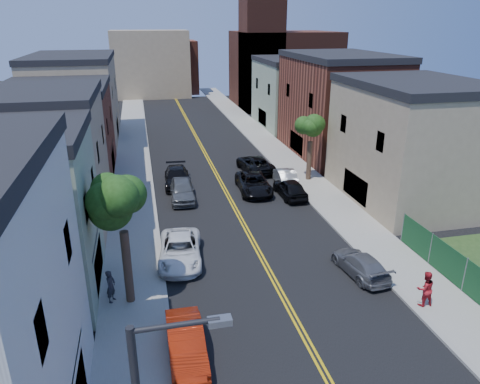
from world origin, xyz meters
TOP-DOWN VIEW (x-y plane):
  - sidewalk_left at (-7.90, 40.00)m, footprint 3.20×100.00m
  - sidewalk_right at (7.90, 40.00)m, footprint 3.20×100.00m
  - curb_left at (-6.15, 40.00)m, footprint 0.30×100.00m
  - curb_right at (6.15, 40.00)m, footprint 0.30×100.00m
  - bldg_left_tan_near at (-14.00, 25.00)m, footprint 9.00×10.00m
  - bldg_left_brick at (-14.00, 36.00)m, footprint 9.00×12.00m
  - bldg_left_tan_far at (-14.00, 50.00)m, footprint 9.00×16.00m
  - bldg_right_tan at (14.00, 24.00)m, footprint 9.00×12.00m
  - bldg_right_brick at (14.00, 38.00)m, footprint 9.00×14.00m
  - bldg_right_palegrn at (14.00, 52.00)m, footprint 9.00×12.00m
  - church at (16.33, 67.07)m, footprint 16.20×14.20m
  - backdrop_left at (-4.00, 82.00)m, footprint 14.00×8.00m
  - backdrop_center at (0.00, 86.00)m, footprint 10.00×8.00m
  - tree_left_mid at (-7.88, 14.01)m, footprint 5.20×5.20m
  - tree_right_far at (7.92, 30.01)m, footprint 4.40×4.40m
  - red_sedan at (-5.50, 9.32)m, footprint 1.56×4.44m
  - white_pickup at (-4.95, 17.76)m, footprint 3.06×5.64m
  - grey_car_left at (-3.80, 27.78)m, footprint 2.17×4.94m
  - black_car_left at (-3.94, 31.30)m, footprint 2.45×5.38m
  - grey_car_right at (5.05, 14.04)m, footprint 2.26×4.56m
  - black_car_right at (4.98, 26.51)m, footprint 1.95×4.57m
  - silver_car_right at (5.50, 29.60)m, footprint 1.80×4.46m
  - dark_car_right_far at (3.80, 33.64)m, footprint 3.08×5.71m
  - black_suv_lane at (2.31, 28.26)m, footprint 2.81×5.64m
  - pedestrian_left at (-8.83, 14.14)m, footprint 0.65×0.76m
  - pedestrian_right at (6.70, 10.33)m, footprint 0.95×0.76m

SIDE VIEW (x-z plane):
  - sidewalk_left at x=-7.90m, z-range 0.00..0.15m
  - sidewalk_right at x=7.90m, z-range 0.00..0.15m
  - curb_left at x=-6.15m, z-range 0.00..0.15m
  - curb_right at x=6.15m, z-range 0.00..0.15m
  - grey_car_right at x=5.05m, z-range 0.00..1.28m
  - silver_car_right at x=5.50m, z-range 0.00..1.44m
  - red_sedan at x=-5.50m, z-range 0.00..1.46m
  - white_pickup at x=-4.95m, z-range 0.00..1.50m
  - dark_car_right_far at x=3.80m, z-range 0.00..1.52m
  - black_car_left at x=-3.94m, z-range 0.00..1.53m
  - black_suv_lane at x=2.31m, z-range 0.00..1.53m
  - black_car_right at x=4.98m, z-range 0.00..1.54m
  - grey_car_left at x=-3.80m, z-range 0.00..1.66m
  - pedestrian_left at x=-8.83m, z-range 0.15..1.92m
  - pedestrian_right at x=6.70m, z-range 0.15..2.06m
  - bldg_left_brick at x=-14.00m, z-range 0.00..8.00m
  - bldg_right_palegrn at x=14.00m, z-range 0.00..8.50m
  - bldg_left_tan_near at x=-14.00m, z-range 0.00..9.00m
  - bldg_right_tan at x=14.00m, z-range 0.00..9.00m
  - bldg_left_tan_far at x=-14.00m, z-range 0.00..9.50m
  - bldg_right_brick at x=14.00m, z-range 0.00..10.00m
  - backdrop_center at x=0.00m, z-range 0.00..10.00m
  - tree_right_far at x=7.92m, z-range 1.74..9.77m
  - backdrop_left at x=-4.00m, z-range 0.00..12.00m
  - tree_left_mid at x=-7.88m, z-range 1.94..11.23m
  - church at x=16.33m, z-range -4.06..18.54m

